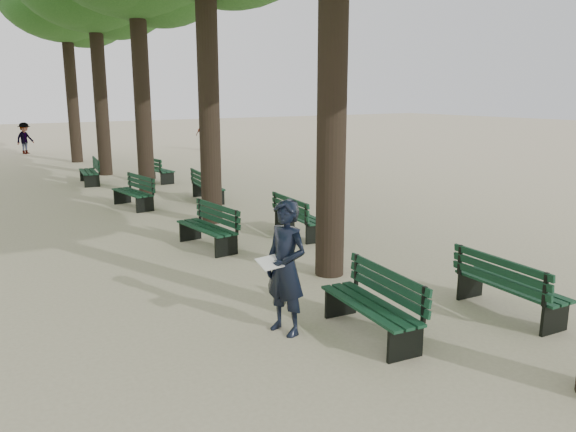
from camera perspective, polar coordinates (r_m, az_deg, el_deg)
ground at (r=7.36m, az=9.00°, el=-14.07°), size 120.00×120.00×0.00m
bench_left_0 at (r=7.85m, az=8.34°, el=-10.11°), size 0.79×1.86×0.92m
bench_left_1 at (r=12.11m, az=-8.21°, el=-1.97°), size 0.71×1.84×0.92m
bench_left_2 at (r=16.75m, az=-15.47°, el=1.74°), size 0.76×1.85×0.92m
bench_left_3 at (r=21.59m, az=-19.53°, el=3.80°), size 0.80×1.86×0.92m
bench_right_0 at (r=9.11m, az=21.58°, el=-7.64°), size 0.72×1.84×0.92m
bench_right_1 at (r=13.03m, az=1.22°, el=-0.81°), size 0.75×1.85×0.92m
bench_right_2 at (r=17.36m, az=-8.13°, el=2.44°), size 0.81×1.86×0.92m
bench_right_3 at (r=21.40m, az=-13.08°, el=4.13°), size 0.74×1.85×0.92m
man_with_map at (r=7.65m, az=-0.24°, el=-5.27°), size 0.71×0.82×1.87m
pedestrian_c at (r=32.60m, az=-8.42°, el=8.16°), size 1.05×0.85×1.75m
pedestrian_b at (r=33.44m, az=-25.17°, el=7.17°), size 1.07×0.90×1.67m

